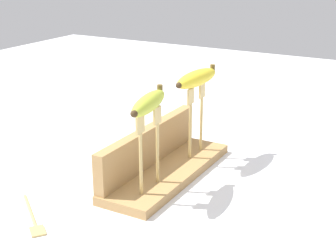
{
  "coord_description": "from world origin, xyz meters",
  "views": [
    {
      "loc": [
        -0.92,
        -0.51,
        0.49
      ],
      "look_at": [
        0.0,
        0.0,
        0.12
      ],
      "focal_mm": 54.09,
      "sensor_mm": 36.0,
      "label": 1
    }
  ],
  "objects_px": {
    "fork_stand_right": "(196,113)",
    "banana_raised_left": "(149,103)",
    "banana_raised_right": "(197,78)",
    "fork_stand_left": "(149,142)",
    "fork_fallen_near": "(34,219)"
  },
  "relations": [
    {
      "from": "fork_stand_right",
      "to": "banana_raised_left",
      "type": "height_order",
      "value": "banana_raised_left"
    },
    {
      "from": "banana_raised_right",
      "to": "banana_raised_left",
      "type": "bearing_deg",
      "value": -179.99
    },
    {
      "from": "fork_stand_right",
      "to": "banana_raised_left",
      "type": "xyz_separation_m",
      "value": [
        -0.21,
        -0.0,
        0.08
      ]
    },
    {
      "from": "banana_raised_left",
      "to": "fork_stand_left",
      "type": "bearing_deg",
      "value": 10.37
    },
    {
      "from": "fork_stand_right",
      "to": "banana_raised_right",
      "type": "relative_size",
      "value": 1.0
    },
    {
      "from": "fork_stand_left",
      "to": "fork_stand_right",
      "type": "bearing_deg",
      "value": 0.0
    },
    {
      "from": "fork_stand_right",
      "to": "banana_raised_left",
      "type": "bearing_deg",
      "value": -180.0
    },
    {
      "from": "fork_fallen_near",
      "to": "banana_raised_right",
      "type": "bearing_deg",
      "value": -18.96
    },
    {
      "from": "fork_stand_left",
      "to": "banana_raised_right",
      "type": "height_order",
      "value": "banana_raised_right"
    },
    {
      "from": "fork_stand_left",
      "to": "fork_fallen_near",
      "type": "bearing_deg",
      "value": 144.28
    },
    {
      "from": "banana_raised_left",
      "to": "fork_stand_right",
      "type": "bearing_deg",
      "value": 0.0
    },
    {
      "from": "fork_stand_right",
      "to": "banana_raised_right",
      "type": "distance_m",
      "value": 0.09
    },
    {
      "from": "banana_raised_right",
      "to": "fork_fallen_near",
      "type": "height_order",
      "value": "banana_raised_right"
    },
    {
      "from": "banana_raised_left",
      "to": "banana_raised_right",
      "type": "height_order",
      "value": "banana_raised_right"
    },
    {
      "from": "fork_stand_left",
      "to": "banana_raised_left",
      "type": "height_order",
      "value": "banana_raised_left"
    }
  ]
}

